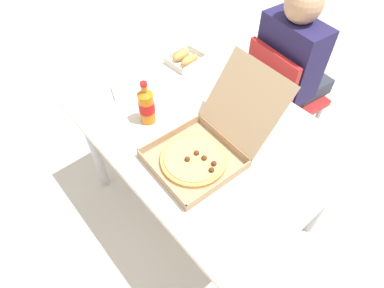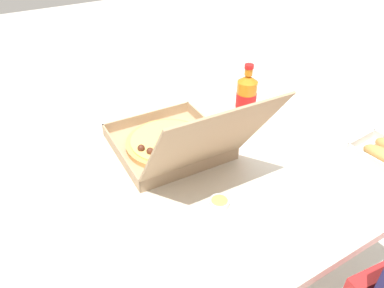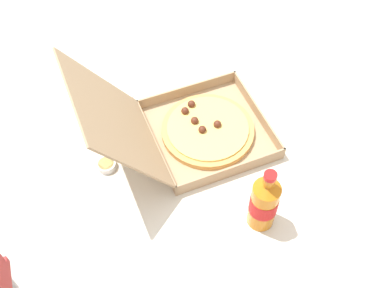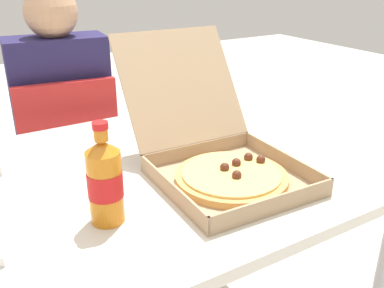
{
  "view_description": "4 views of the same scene",
  "coord_description": "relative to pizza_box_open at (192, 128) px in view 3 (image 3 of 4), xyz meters",
  "views": [
    {
      "loc": [
        0.75,
        -0.72,
        1.81
      ],
      "look_at": [
        0.06,
        -0.13,
        0.73
      ],
      "focal_mm": 30.33,
      "sensor_mm": 36.0,
      "label": 1
    },
    {
      "loc": [
        0.56,
        0.72,
        1.43
      ],
      "look_at": [
        0.09,
        -0.06,
        0.78
      ],
      "focal_mm": 33.88,
      "sensor_mm": 36.0,
      "label": 2
    },
    {
      "loc": [
        -0.68,
        0.24,
        1.87
      ],
      "look_at": [
        0.09,
        -0.11,
        0.73
      ],
      "focal_mm": 44.99,
      "sensor_mm": 36.0,
      "label": 3
    },
    {
      "loc": [
        -0.47,
        -0.95,
        1.23
      ],
      "look_at": [
        0.08,
        -0.05,
        0.78
      ],
      "focal_mm": 40.69,
      "sensor_mm": 36.0,
      "label": 4
    }
  ],
  "objects": [
    {
      "name": "cola_bottle",
      "position": [
        -0.33,
        -0.05,
        0.05
      ],
      "size": [
        0.07,
        0.07,
        0.22
      ],
      "color": "orange",
      "rests_on": "dining_table"
    },
    {
      "name": "pizza_box_open",
      "position": [
        0.0,
        0.0,
        0.0
      ],
      "size": [
        0.36,
        0.55,
        0.33
      ],
      "color": "tan",
      "rests_on": "dining_table"
    },
    {
      "name": "dining_table",
      "position": [
        -0.12,
        0.12,
        -0.13
      ],
      "size": [
        1.21,
        0.89,
        0.71
      ],
      "color": "silver",
      "rests_on": "ground_plane"
    },
    {
      "name": "ground_plane",
      "position": [
        -0.12,
        0.12,
        -0.76
      ],
      "size": [
        10.0,
        10.0,
        0.0
      ],
      "primitive_type": "plane",
      "color": "beige"
    },
    {
      "name": "dipping_sauce_cup",
      "position": [
        0.01,
        0.27,
        -0.04
      ],
      "size": [
        0.06,
        0.06,
        0.02
      ],
      "color": "white",
      "rests_on": "dining_table"
    },
    {
      "name": "paper_menu",
      "position": [
        0.32,
        0.18,
        -0.05
      ],
      "size": [
        0.24,
        0.2,
        0.0
      ],
      "primitive_type": "cube",
      "rotation": [
        0.0,
        0.0,
        0.29
      ],
      "color": "white",
      "rests_on": "dining_table"
    }
  ]
}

